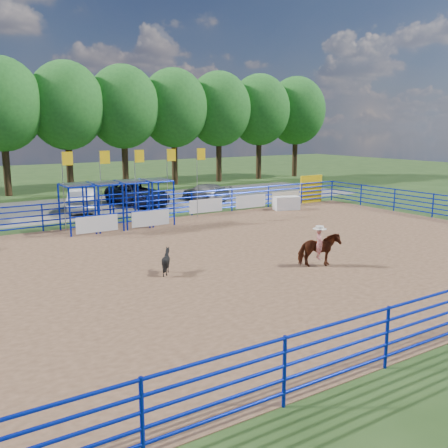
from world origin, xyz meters
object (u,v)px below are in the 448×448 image
Objects in this scene: announcer_table at (287,203)px; horse_and_rider at (319,247)px; calf at (166,261)px; car_b at (83,200)px; car_c at (138,194)px; car_d at (205,192)px.

horse_and_rider reaches higher than announcer_table.
calf is at bearing 156.47° from horse_and_rider.
car_b is at bearing 150.01° from announcer_table.
car_c is at bearing -149.17° from car_b.
horse_and_rider is 0.47× the size of car_b.
car_b is (1.67, 15.67, 0.30)m from calf.
car_c is 1.28× the size of car_d.
car_b is at bearing 101.98° from horse_and_rider.
car_c is at bearing -33.35° from calf.
car_b is 1.07× the size of car_d.
car_c is at bearing 89.14° from horse_and_rider.
calf is (-13.28, -8.97, 0.02)m from announcer_table.
calf is 0.17× the size of car_c.
car_c is (0.28, 18.78, -0.01)m from horse_and_rider.
car_b is (-3.83, 18.07, -0.02)m from horse_and_rider.
announcer_table is 7.06m from car_d.
announcer_table is 10.54m from car_c.
calf is 19.06m from car_d.
car_d is (9.24, -0.05, -0.14)m from car_b.
car_b is at bearing -6.78° from car_d.
calf is 0.21× the size of car_d.
calf is at bearing -145.94° from announcer_table.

